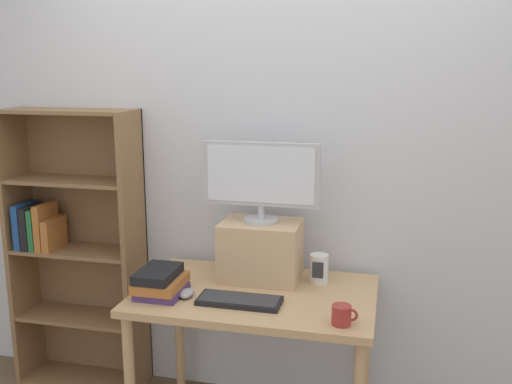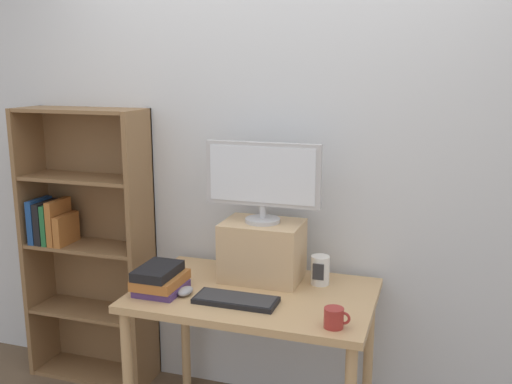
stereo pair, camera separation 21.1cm
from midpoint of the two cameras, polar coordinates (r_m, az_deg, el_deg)
name	(u,v)px [view 2 (the right image)]	position (r m, az deg, el deg)	size (l,w,h in m)	color
back_wall	(281,168)	(3.04, 4.46, 2.36)	(7.00, 0.08, 2.60)	silver
desk	(254,310)	(2.80, 2.00, -11.74)	(1.14, 0.73, 0.78)	tan
bookshelf_unit	(86,242)	(3.46, -15.00, -4.92)	(0.74, 0.28, 1.61)	olive
riser_box	(263,251)	(2.88, 2.77, -5.89)	(0.39, 0.28, 0.30)	tan
computer_monitor	(263,178)	(2.78, 2.84, 1.37)	(0.58, 0.17, 0.40)	#B7B7BA
keyboard	(236,300)	(2.64, 0.30, -10.77)	(0.38, 0.16, 0.02)	black
computer_mouse	(185,291)	(2.73, -4.86, -9.88)	(0.06, 0.10, 0.04)	#99999E
book_stack	(160,279)	(2.77, -7.43, -8.67)	(0.21, 0.26, 0.13)	#4C336B
coffee_mug	(334,318)	(2.43, 10.37, -12.31)	(0.11, 0.08, 0.08)	#9E2D28
desk_speaker	(320,270)	(2.86, 8.55, -7.76)	(0.09, 0.10, 0.14)	silver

